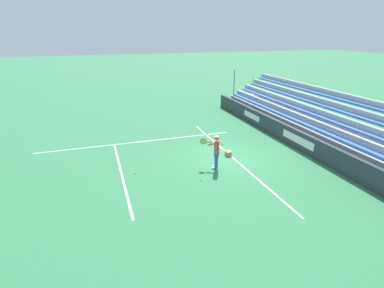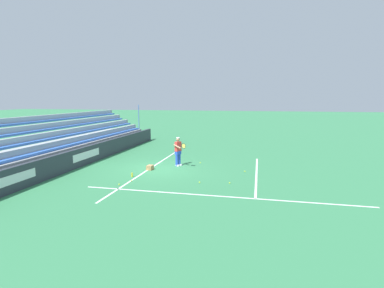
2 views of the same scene
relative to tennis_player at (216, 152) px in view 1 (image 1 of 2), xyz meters
The scene contains 15 objects.
ground_plane 1.58m from the tennis_player, 44.16° to the right, with size 160.00×160.00×0.00m, color #337A4C.
court_baseline_white 1.91m from the tennis_player, 56.38° to the right, with size 12.00×0.10×0.01m, color white.
court_sideline_white 5.98m from the tennis_player, 31.47° to the left, with size 0.10×12.00×0.01m, color white.
court_service_line_white 4.77m from the tennis_player, 78.45° to the left, with size 8.22×0.10×0.01m, color white.
back_wall_sponsor_board 5.72m from the tennis_player, 80.45° to the right, with size 22.19×0.25×1.10m.
bleacher_stand 7.92m from the tennis_player, 83.19° to the right, with size 21.08×3.20×3.40m.
tennis_player is the anchor object (origin of this frame).
ball_box_cardboard 2.00m from the tennis_player, 45.09° to the right, with size 0.40×0.30×0.26m, color #A87F51.
tennis_ball_far_left 4.84m from the tennis_player, 20.36° to the right, with size 0.07×0.07×0.07m, color #CCE533.
tennis_ball_near_player 3.94m from the tennis_player, 30.45° to the left, with size 0.07×0.07×0.07m, color #CCE533.
tennis_ball_toward_net 4.09m from the tennis_player, 19.64° to the right, with size 0.07×0.07×0.07m, color #CCE533.
tennis_ball_on_baseline 4.11m from the tennis_player, 80.59° to the left, with size 0.07×0.07×0.07m, color #CCE533.
tennis_ball_midcourt 1.75m from the tennis_player, 131.51° to the left, with size 0.07×0.07×0.07m, color #CCE533.
tennis_ball_by_box 4.65m from the tennis_player, 47.40° to the left, with size 0.07×0.07×0.07m, color #CCE533.
water_bottle 3.49m from the tennis_player, 29.18° to the right, with size 0.07×0.07×0.22m, color yellow.
Camera 1 is at (-13.58, 6.38, 6.51)m, focal length 28.00 mm.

